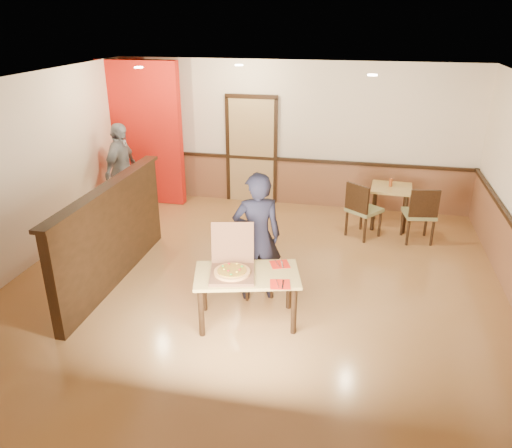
{
  "coord_description": "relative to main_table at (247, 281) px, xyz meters",
  "views": [
    {
      "loc": [
        1.31,
        -6.03,
        3.6
      ],
      "look_at": [
        0.03,
        0.0,
        0.98
      ],
      "focal_mm": 35.0,
      "sensor_mm": 36.0,
      "label": 1
    }
  ],
  "objects": [
    {
      "name": "booth_partition",
      "position": [
        -2.09,
        0.63,
        0.17
      ],
      "size": [
        0.2,
        3.1,
        1.44
      ],
      "color": "black",
      "rests_on": "floor"
    },
    {
      "name": "ceiling",
      "position": [
        -0.09,
        0.83,
        2.23
      ],
      "size": [
        7.0,
        7.0,
        0.0
      ],
      "primitive_type": "plane",
      "rotation": [
        3.14,
        0.0,
        0.0
      ],
      "color": "black",
      "rests_on": "wall_back"
    },
    {
      "name": "floor",
      "position": [
        -0.09,
        0.83,
        -0.57
      ],
      "size": [
        7.0,
        7.0,
        0.0
      ],
      "primitive_type": "plane",
      "color": "#AF7844",
      "rests_on": "ground"
    },
    {
      "name": "side_chair_left",
      "position": [
        1.33,
        2.91,
        -0.03
      ],
      "size": [
        0.68,
        0.68,
        0.98
      ],
      "rotation": [
        0.0,
        0.0,
        2.48
      ],
      "color": "olive",
      "rests_on": "floor"
    },
    {
      "name": "condiment",
      "position": [
        1.8,
        3.55,
        0.25
      ],
      "size": [
        0.06,
        0.06,
        0.15
      ],
      "primitive_type": "cylinder",
      "color": "#98431B",
      "rests_on": "side_table"
    },
    {
      "name": "pizza_box",
      "position": [
        -0.17,
        -0.04,
        0.18
      ],
      "size": [
        0.65,
        0.72,
        0.56
      ],
      "rotation": [
        0.0,
        0.0,
        0.22
      ],
      "color": "brown",
      "rests_on": "main_table"
    },
    {
      "name": "main_table",
      "position": [
        0.0,
        0.0,
        0.0
      ],
      "size": [
        1.4,
        1.02,
        0.68
      ],
      "rotation": [
        0.0,
        0.0,
        0.25
      ],
      "color": "tan",
      "rests_on": "floor"
    },
    {
      "name": "napkin_near",
      "position": [
        0.44,
        -0.18,
        0.11
      ],
      "size": [
        0.28,
        0.28,
        0.01
      ],
      "rotation": [
        0.0,
        0.0,
        0.2
      ],
      "color": "red",
      "rests_on": "main_table"
    },
    {
      "name": "spot_a",
      "position": [
        -2.39,
        2.63,
        2.21
      ],
      "size": [
        0.14,
        0.14,
        0.02
      ],
      "primitive_type": "cylinder",
      "color": "#FFD6B2",
      "rests_on": "ceiling"
    },
    {
      "name": "diner_chair",
      "position": [
        -0.05,
        0.75,
        -0.12
      ],
      "size": [
        0.54,
        0.54,
        0.83
      ],
      "rotation": [
        0.0,
        0.0,
        0.4
      ],
      "color": "olive",
      "rests_on": "floor"
    },
    {
      "name": "side_table",
      "position": [
        1.83,
        3.51,
        -0.0
      ],
      "size": [
        0.74,
        0.74,
        0.75
      ],
      "rotation": [
        0.0,
        0.0,
        -0.06
      ],
      "color": "tan",
      "rests_on": "floor"
    },
    {
      "name": "napkin_far",
      "position": [
        0.35,
        0.32,
        0.11
      ],
      "size": [
        0.3,
        0.3,
        0.01
      ],
      "rotation": [
        0.0,
        0.0,
        0.37
      ],
      "color": "red",
      "rests_on": "main_table"
    },
    {
      "name": "wall_back",
      "position": [
        -0.09,
        4.33,
        0.83
      ],
      "size": [
        7.0,
        0.0,
        7.0
      ],
      "primitive_type": "plane",
      "rotation": [
        1.57,
        0.0,
        0.0
      ],
      "color": "#F8E1C2",
      "rests_on": "floor"
    },
    {
      "name": "pizza",
      "position": [
        -0.16,
        -0.09,
        0.16
      ],
      "size": [
        0.56,
        0.56,
        0.03
      ],
      "primitive_type": "cylinder",
      "rotation": [
        0.0,
        0.0,
        -0.36
      ],
      "color": "#CC8F4A",
      "rests_on": "pizza_box"
    },
    {
      "name": "passerby",
      "position": [
        -3.09,
        3.01,
        0.31
      ],
      "size": [
        0.47,
        1.05,
        1.77
      ],
      "primitive_type": "imported",
      "rotation": [
        0.0,
        0.0,
        1.54
      ],
      "color": "gray",
      "rests_on": "floor"
    },
    {
      "name": "chair_rail_back",
      "position": [
        -0.09,
        4.28,
        0.35
      ],
      "size": [
        7.0,
        0.06,
        0.06
      ],
      "primitive_type": "cube",
      "color": "black",
      "rests_on": "wall_back"
    },
    {
      "name": "spot_b",
      "position": [
        -0.89,
        3.33,
        2.21
      ],
      "size": [
        0.14,
        0.14,
        0.02
      ],
      "primitive_type": "cylinder",
      "color": "#FFD6B2",
      "rests_on": "ceiling"
    },
    {
      "name": "back_door",
      "position": [
        -0.89,
        4.29,
        0.48
      ],
      "size": [
        0.9,
        0.06,
        2.1
      ],
      "primitive_type": "cube",
      "color": "tan",
      "rests_on": "wall_back"
    },
    {
      "name": "wainscot_back",
      "position": [
        -0.09,
        4.3,
        -0.12
      ],
      "size": [
        7.0,
        0.04,
        0.9
      ],
      "primitive_type": "cube",
      "color": "brown",
      "rests_on": "floor"
    },
    {
      "name": "diner",
      "position": [
        -0.0,
        0.61,
        0.32
      ],
      "size": [
        0.76,
        0.63,
        1.78
      ],
      "primitive_type": "imported",
      "rotation": [
        0.0,
        0.0,
        3.5
      ],
      "color": "black",
      "rests_on": "floor"
    },
    {
      "name": "side_chair_right",
      "position": [
        2.29,
        2.89,
        -0.03
      ],
      "size": [
        0.56,
        0.56,
        0.98
      ],
      "rotation": [
        0.0,
        0.0,
        3.31
      ],
      "color": "olive",
      "rests_on": "floor"
    },
    {
      "name": "red_accent_panel",
      "position": [
        -2.99,
        3.83,
        0.83
      ],
      "size": [
        1.6,
        0.2,
        2.78
      ],
      "primitive_type": "cube",
      "color": "red",
      "rests_on": "floor"
    },
    {
      "name": "wall_left",
      "position": [
        -3.59,
        0.83,
        0.83
      ],
      "size": [
        0.0,
        7.0,
        7.0
      ],
      "primitive_type": "plane",
      "rotation": [
        1.57,
        0.0,
        1.57
      ],
      "color": "#F8E1C2",
      "rests_on": "floor"
    },
    {
      "name": "spot_c",
      "position": [
        1.31,
        2.33,
        2.21
      ],
      "size": [
        0.14,
        0.14,
        0.02
      ],
      "primitive_type": "cylinder",
      "color": "#FFD6B2",
      "rests_on": "ceiling"
    }
  ]
}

